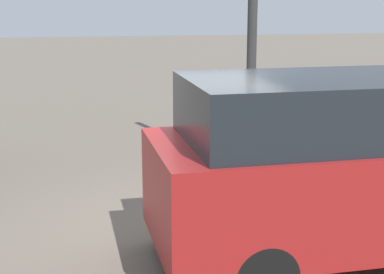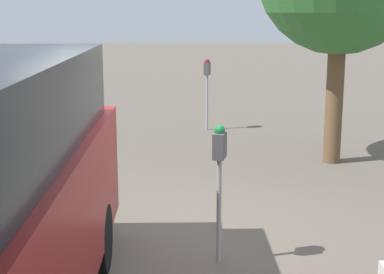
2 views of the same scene
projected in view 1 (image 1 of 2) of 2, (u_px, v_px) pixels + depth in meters
ground_plane at (174, 224)px, 8.18m from camera, size 80.00×80.00×0.00m
parking_meter_near at (188, 139)px, 8.58m from camera, size 0.22×0.15×1.45m
lamp_post at (251, 62)px, 10.03m from camera, size 0.44×0.44×5.93m
parked_van at (367, 162)px, 6.92m from camera, size 5.21×2.19×2.22m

